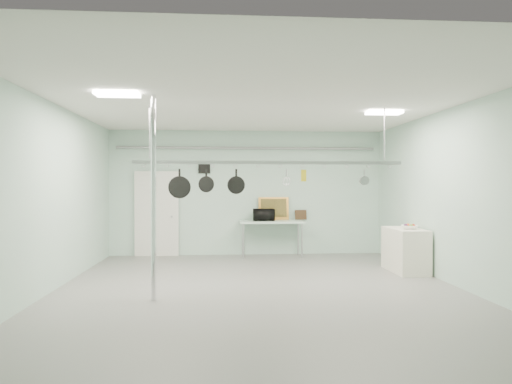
{
  "coord_description": "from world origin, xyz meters",
  "views": [
    {
      "loc": [
        -0.62,
        -7.78,
        1.8
      ],
      "look_at": [
        0.02,
        1.0,
        1.67
      ],
      "focal_mm": 32.0,
      "sensor_mm": 36.0,
      "label": 1
    }
  ],
  "objects": [
    {
      "name": "prep_table",
      "position": [
        0.6,
        3.6,
        0.83
      ],
      "size": [
        1.6,
        0.7,
        0.91
      ],
      "color": "silver",
      "rests_on": "floor"
    },
    {
      "name": "fruit_bowl",
      "position": [
        3.17,
        1.24,
        0.94
      ],
      "size": [
        0.42,
        0.42,
        0.08
      ],
      "primitive_type": "imported",
      "rotation": [
        0.0,
        0.0,
        -0.32
      ],
      "color": "white",
      "rests_on": "side_cabinet"
    },
    {
      "name": "skillet_mid",
      "position": [
        -0.92,
        0.3,
        1.89
      ],
      "size": [
        0.29,
        0.13,
        0.4
      ],
      "primitive_type": null,
      "rotation": [
        0.0,
        0.0,
        -0.26
      ],
      "color": "black",
      "rests_on": "pot_rack"
    },
    {
      "name": "whisk",
      "position": [
        0.51,
        0.3,
        1.94
      ],
      "size": [
        0.19,
        0.19,
        0.29
      ],
      "primitive_type": null,
      "rotation": [
        0.0,
        0.0,
        -0.32
      ],
      "color": "#BCBAC0",
      "rests_on": "pot_rack"
    },
    {
      "name": "light_panel_left",
      "position": [
        -2.2,
        -0.8,
        3.16
      ],
      "size": [
        0.65,
        0.3,
        0.05
      ],
      "primitive_type": "cube",
      "color": "white",
      "rests_on": "ceiling"
    },
    {
      "name": "microwave",
      "position": [
        0.4,
        3.62,
        1.05
      ],
      "size": [
        0.54,
        0.37,
        0.3
      ],
      "primitive_type": "imported",
      "rotation": [
        0.0,
        0.0,
        3.13
      ],
      "color": "black",
      "rests_on": "prep_table"
    },
    {
      "name": "right_wall",
      "position": [
        3.49,
        0.0,
        1.6
      ],
      "size": [
        0.02,
        8.0,
        3.2
      ],
      "primitive_type": "cube",
      "color": "silver",
      "rests_on": "floor"
    },
    {
      "name": "saucepan",
      "position": [
        1.93,
        0.3,
        1.94
      ],
      "size": [
        0.19,
        0.15,
        0.29
      ],
      "primitive_type": null,
      "rotation": [
        0.0,
        0.0,
        0.34
      ],
      "color": "#AAAAAE",
      "rests_on": "pot_rack"
    },
    {
      "name": "door",
      "position": [
        -2.3,
        3.94,
        1.05
      ],
      "size": [
        1.1,
        0.1,
        2.2
      ],
      "primitive_type": "cube",
      "color": "silver",
      "rests_on": "floor"
    },
    {
      "name": "fruit_cluster",
      "position": [
        3.17,
        1.24,
        0.98
      ],
      "size": [
        0.24,
        0.24,
        0.09
      ],
      "primitive_type": null,
      "color": "#B22910",
      "rests_on": "fruit_bowl"
    },
    {
      "name": "pot_rack",
      "position": [
        0.2,
        0.3,
        2.23
      ],
      "size": [
        4.8,
        0.06,
        1.0
      ],
      "color": "#B7B7BC",
      "rests_on": "ceiling"
    },
    {
      "name": "ceiling",
      "position": [
        0.0,
        0.0,
        3.19
      ],
      "size": [
        7.0,
        8.0,
        0.02
      ],
      "primitive_type": "cube",
      "color": "silver",
      "rests_on": "back_wall"
    },
    {
      "name": "coffee_canister",
      "position": [
        0.52,
        3.54,
        1.01
      ],
      "size": [
        0.19,
        0.19,
        0.2
      ],
      "primitive_type": "cylinder",
      "rotation": [
        0.0,
        0.0,
        -0.19
      ],
      "color": "silver",
      "rests_on": "prep_table"
    },
    {
      "name": "painting_large",
      "position": [
        0.68,
        3.9,
        1.2
      ],
      "size": [
        0.78,
        0.13,
        0.58
      ],
      "primitive_type": "cube",
      "rotation": [
        -0.14,
        0.0,
        0.0
      ],
      "color": "#C18233",
      "rests_on": "prep_table"
    },
    {
      "name": "skillet_right",
      "position": [
        -0.39,
        0.3,
        1.87
      ],
      "size": [
        0.32,
        0.11,
        0.43
      ],
      "primitive_type": null,
      "rotation": [
        0.0,
        0.0,
        0.15
      ],
      "color": "black",
      "rests_on": "pot_rack"
    },
    {
      "name": "back_wall",
      "position": [
        0.0,
        3.99,
        1.6
      ],
      "size": [
        7.0,
        0.02,
        3.2
      ],
      "primitive_type": "cube",
      "color": "silver",
      "rests_on": "floor"
    },
    {
      "name": "wall_vent",
      "position": [
        -1.1,
        3.97,
        2.25
      ],
      "size": [
        0.3,
        0.04,
        0.3
      ],
      "primitive_type": "cube",
      "color": "black",
      "rests_on": "back_wall"
    },
    {
      "name": "painting_small",
      "position": [
        1.39,
        3.9,
        1.03
      ],
      "size": [
        0.3,
        0.1,
        0.25
      ],
      "primitive_type": "cube",
      "rotation": [
        -0.17,
        0.0,
        0.06
      ],
      "color": "#382513",
      "rests_on": "prep_table"
    },
    {
      "name": "light_panel_right",
      "position": [
        2.4,
        0.6,
        3.16
      ],
      "size": [
        0.65,
        0.3,
        0.05
      ],
      "primitive_type": "cube",
      "color": "white",
      "rests_on": "ceiling"
    },
    {
      "name": "chrome_pole",
      "position": [
        -1.7,
        -0.6,
        1.6
      ],
      "size": [
        0.08,
        0.08,
        3.2
      ],
      "primitive_type": "cylinder",
      "color": "silver",
      "rests_on": "floor"
    },
    {
      "name": "floor",
      "position": [
        0.0,
        0.0,
        0.0
      ],
      "size": [
        8.0,
        8.0,
        0.0
      ],
      "primitive_type": "plane",
      "color": "gray",
      "rests_on": "ground"
    },
    {
      "name": "conduit_pipe",
      "position": [
        0.0,
        3.9,
        2.75
      ],
      "size": [
        6.6,
        0.07,
        0.07
      ],
      "primitive_type": "cylinder",
      "rotation": [
        0.0,
        1.57,
        0.0
      ],
      "color": "gray",
      "rests_on": "back_wall"
    },
    {
      "name": "skillet_left",
      "position": [
        -1.38,
        0.3,
        1.82
      ],
      "size": [
        0.39,
        0.1,
        0.53
      ],
      "primitive_type": null,
      "rotation": [
        0.0,
        0.0,
        0.09
      ],
      "color": "black",
      "rests_on": "pot_rack"
    },
    {
      "name": "side_cabinet",
      "position": [
        3.15,
        1.4,
        0.45
      ],
      "size": [
        0.6,
        1.2,
        0.9
      ],
      "primitive_type": "cube",
      "color": "white",
      "rests_on": "floor"
    },
    {
      "name": "grater",
      "position": [
        0.82,
        0.3,
        1.97
      ],
      "size": [
        0.09,
        0.05,
        0.23
      ],
      "primitive_type": null,
      "rotation": [
        0.0,
        0.0,
        -0.37
      ],
      "color": "yellow",
      "rests_on": "pot_rack"
    }
  ]
}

